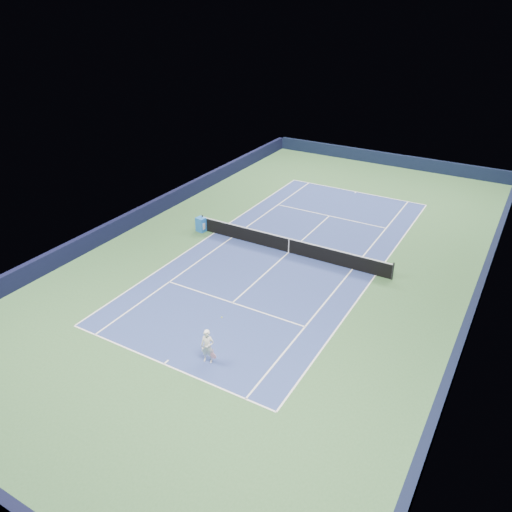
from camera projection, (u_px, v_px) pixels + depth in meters
The scene contains 19 objects.
ground at pixel (289, 252), 30.50m from camera, with size 40.00×40.00×0.00m, color #325931.
wall_far at pixel (387, 159), 45.33m from camera, with size 22.00×0.35×1.10m, color black.
wall_right at pixel (478, 293), 25.46m from camera, with size 0.35×40.00×1.10m, color black.
wall_left at pixel (151, 209), 35.02m from camera, with size 0.35×40.00×1.10m, color black.
court_surface at pixel (289, 252), 30.50m from camera, with size 10.97×23.77×0.01m, color navy.
baseline_far at pixel (356, 192), 39.54m from camera, with size 10.97×0.08×0.00m, color white.
baseline_near at pixel (164, 364), 21.45m from camera, with size 10.97×0.08×0.00m, color white.
sideline_doubles_right at pixel (376, 275), 28.08m from camera, with size 0.08×23.77×0.00m, color white.
sideline_doubles_left at pixel (214, 233), 32.92m from camera, with size 0.08×23.77×0.00m, color white.
sideline_singles_right at pixel (352, 269), 28.68m from camera, with size 0.08×23.77×0.00m, color white.
sideline_singles_left at pixel (232, 237), 32.32m from camera, with size 0.08×23.77×0.00m, color white.
service_line_far at pixel (329, 216), 35.37m from camera, with size 8.23×0.08×0.00m, color white.
service_line_near at pixel (232, 303), 25.63m from camera, with size 8.23×0.08×0.00m, color white.
center_service_line at pixel (289, 252), 30.50m from camera, with size 0.08×12.80×0.00m, color white.
center_mark_far at pixel (356, 192), 39.43m from camera, with size 0.08×0.30×0.00m, color white.
center_mark_near at pixel (166, 362), 21.57m from camera, with size 0.08×0.30×0.00m, color white.
tennis_net at pixel (289, 245), 30.26m from camera, with size 12.90×0.10×1.07m.
sponsor_cube at pixel (201, 224), 32.97m from camera, with size 0.66×0.62×0.97m.
tennis_player at pixel (208, 346), 21.25m from camera, with size 0.80×1.30×1.77m.
Camera 1 is at (11.80, -24.31, 14.29)m, focal length 35.00 mm.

